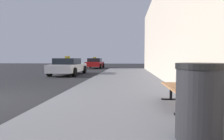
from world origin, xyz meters
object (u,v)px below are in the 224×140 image
object	(u,v)px
bench	(182,85)
trash_bin	(199,101)
car_white	(68,66)
car_red	(95,63)

from	to	relation	value
bench	trash_bin	bearing A→B (deg)	-99.08
bench	car_white	distance (m)	11.29
trash_bin	car_red	world-z (taller)	car_red
trash_bin	car_red	distance (m)	21.73
trash_bin	car_white	size ratio (longest dim) A/B	0.23
bench	trash_bin	xyz separation A→B (m)	(-0.27, -1.83, 0.02)
bench	car_red	size ratio (longest dim) A/B	0.40
bench	car_white	world-z (taller)	car_white
bench	trash_bin	distance (m)	1.85
car_red	car_white	bearing A→B (deg)	-92.03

